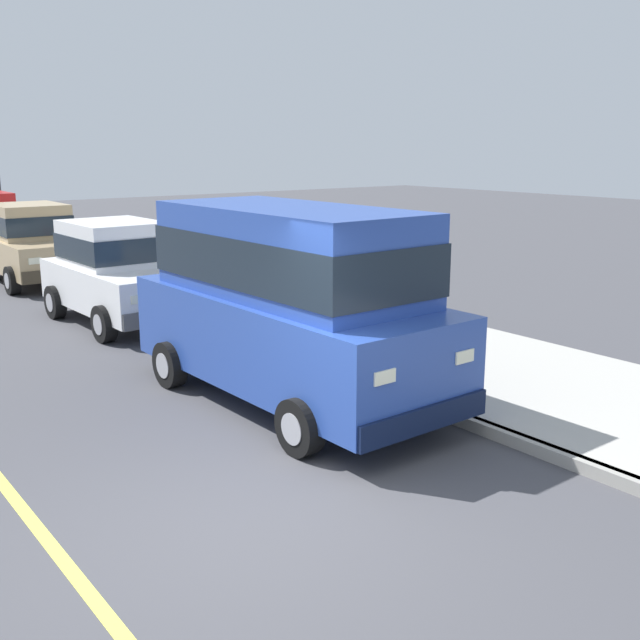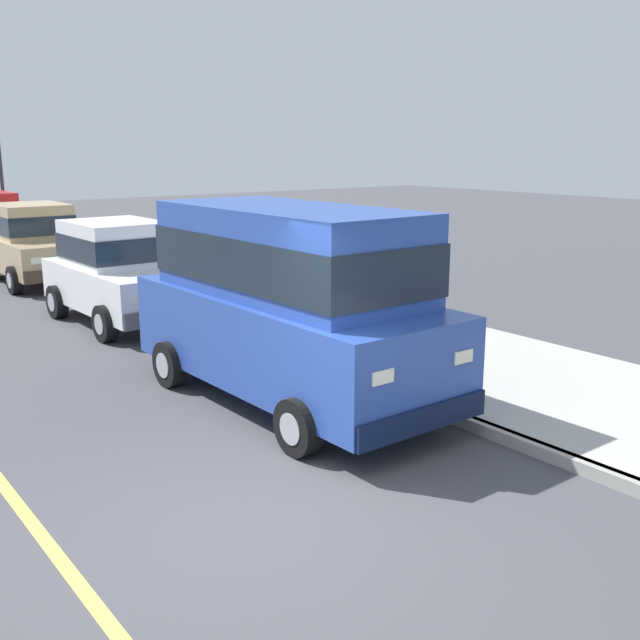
# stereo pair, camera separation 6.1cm
# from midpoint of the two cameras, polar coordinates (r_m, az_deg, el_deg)

# --- Properties ---
(ground_plane) EXTENTS (80.00, 80.00, 0.00)m
(ground_plane) POSITION_cam_midpoint_polar(r_m,az_deg,el_deg) (6.90, -4.68, -15.03)
(ground_plane) COLOR #424247
(curb) EXTENTS (0.16, 64.00, 0.14)m
(curb) POSITION_cam_midpoint_polar(r_m,az_deg,el_deg) (8.83, 13.31, -8.34)
(curb) COLOR gray
(curb) RESTS_ON ground
(sidewalk) EXTENTS (3.60, 64.00, 0.14)m
(sidewalk) POSITION_cam_midpoint_polar(r_m,az_deg,el_deg) (10.21, 19.84, -5.80)
(sidewalk) COLOR #A8A59E
(sidewalk) RESTS_ON ground
(lane_centre_line) EXTENTS (0.12, 57.60, 0.01)m
(lane_centre_line) POSITION_cam_midpoint_polar(r_m,az_deg,el_deg) (6.31, -17.72, -18.53)
(lane_centre_line) COLOR #E0D64C
(lane_centre_line) RESTS_ON ground
(car_blue_van) EXTENTS (2.20, 4.93, 2.52)m
(car_blue_van) POSITION_cam_midpoint_polar(r_m,az_deg,el_deg) (9.46, -2.25, 1.85)
(car_blue_van) COLOR #28479E
(car_blue_van) RESTS_ON ground
(car_white_hatchback) EXTENTS (2.03, 3.84, 1.88)m
(car_white_hatchback) POSITION_cam_midpoint_polar(r_m,az_deg,el_deg) (14.43, -14.89, 3.68)
(car_white_hatchback) COLOR white
(car_white_hatchback) RESTS_ON ground
(car_tan_hatchback) EXTENTS (1.97, 3.81, 1.88)m
(car_tan_hatchback) POSITION_cam_midpoint_polar(r_m,az_deg,el_deg) (19.29, -20.84, 5.57)
(car_tan_hatchback) COLOR tan
(car_tan_hatchback) RESTS_ON ground
(dog_white) EXTENTS (0.74, 0.31, 0.49)m
(dog_white) POSITION_cam_midpoint_polar(r_m,az_deg,el_deg) (12.06, 2.72, -0.37)
(dog_white) COLOR white
(dog_white) RESTS_ON sidewalk
(fire_hydrant) EXTENTS (0.34, 0.24, 0.72)m
(fire_hydrant) POSITION_cam_midpoint_polar(r_m,az_deg,el_deg) (14.74, -8.56, 2.19)
(fire_hydrant) COLOR red
(fire_hydrant) RESTS_ON sidewalk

